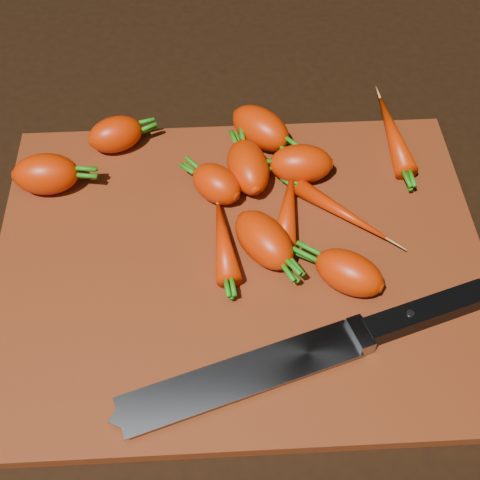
{
  "coord_description": "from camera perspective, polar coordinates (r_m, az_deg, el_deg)",
  "views": [
    {
      "loc": [
        -0.02,
        -0.41,
        0.56
      ],
      "look_at": [
        0.0,
        0.01,
        0.03
      ],
      "focal_mm": 50.0,
      "sensor_mm": 36.0,
      "label": 1
    }
  ],
  "objects": [
    {
      "name": "carrot_9",
      "position": [
        0.68,
        -1.43,
        -0.09
      ],
      "size": [
        0.03,
        0.1,
        0.03
      ],
      "primitive_type": "ellipsoid",
      "rotation": [
        0.0,
        0.0,
        1.65
      ],
      "color": "red",
      "rests_on": "cutting_board"
    },
    {
      "name": "carrot_4",
      "position": [
        0.74,
        5.22,
        6.48
      ],
      "size": [
        0.07,
        0.05,
        0.04
      ],
      "primitive_type": "ellipsoid",
      "rotation": [
        0.0,
        0.0,
        3.09
      ],
      "color": "red",
      "rests_on": "cutting_board"
    },
    {
      "name": "cutting_board",
      "position": [
        0.68,
        0.04,
        -1.9
      ],
      "size": [
        0.5,
        0.4,
        0.01
      ],
      "primitive_type": "cube",
      "color": "#5F2711",
      "rests_on": "ground"
    },
    {
      "name": "carrot_3",
      "position": [
        0.73,
        0.68,
        6.25
      ],
      "size": [
        0.06,
        0.08,
        0.04
      ],
      "primitive_type": "ellipsoid",
      "rotation": [
        0.0,
        0.0,
        1.75
      ],
      "color": "red",
      "rests_on": "cutting_board"
    },
    {
      "name": "carrot_1",
      "position": [
        0.72,
        -2.02,
        4.81
      ],
      "size": [
        0.07,
        0.07,
        0.04
      ],
      "primitive_type": "ellipsoid",
      "rotation": [
        0.0,
        0.0,
        2.38
      ],
      "color": "red",
      "rests_on": "cutting_board"
    },
    {
      "name": "ground",
      "position": [
        0.69,
        0.04,
        -2.44
      ],
      "size": [
        2.0,
        2.0,
        0.01
      ],
      "primitive_type": "cube",
      "color": "black"
    },
    {
      "name": "carrot_10",
      "position": [
        0.71,
        4.12,
        2.71
      ],
      "size": [
        0.04,
        0.1,
        0.03
      ],
      "primitive_type": "ellipsoid",
      "rotation": [
        0.0,
        0.0,
        1.38
      ],
      "color": "red",
      "rests_on": "cutting_board"
    },
    {
      "name": "carrot_2",
      "position": [
        0.78,
        1.77,
        9.54
      ],
      "size": [
        0.09,
        0.09,
        0.04
      ],
      "primitive_type": "ellipsoid",
      "rotation": [
        0.0,
        0.0,
        -0.8
      ],
      "color": "red",
      "rests_on": "cutting_board"
    },
    {
      "name": "carrot_7",
      "position": [
        0.81,
        12.92,
        8.84
      ],
      "size": [
        0.03,
        0.13,
        0.03
      ],
      "primitive_type": "ellipsoid",
      "rotation": [
        0.0,
        0.0,
        1.62
      ],
      "color": "red",
      "rests_on": "cutting_board"
    },
    {
      "name": "carrot_8",
      "position": [
        0.71,
        8.62,
        2.41
      ],
      "size": [
        0.09,
        0.09,
        0.02
      ],
      "primitive_type": "ellipsoid",
      "rotation": [
        0.0,
        0.0,
        -0.75
      ],
      "color": "red",
      "rests_on": "cutting_board"
    },
    {
      "name": "carrot_6",
      "position": [
        0.65,
        9.29,
        -2.77
      ],
      "size": [
        0.08,
        0.07,
        0.04
      ],
      "primitive_type": "ellipsoid",
      "rotation": [
        0.0,
        0.0,
        2.55
      ],
      "color": "red",
      "rests_on": "cutting_board"
    },
    {
      "name": "carrot_0",
      "position": [
        0.76,
        -16.23,
        5.42
      ],
      "size": [
        0.07,
        0.05,
        0.05
      ],
      "primitive_type": "ellipsoid",
      "rotation": [
        0.0,
        0.0,
        0.02
      ],
      "color": "red",
      "rests_on": "cutting_board"
    },
    {
      "name": "knife",
      "position": [
        0.6,
        2.07,
        -10.91
      ],
      "size": [
        0.35,
        0.14,
        0.02
      ],
      "rotation": [
        0.0,
        0.0,
        0.31
      ],
      "color": "gray",
      "rests_on": "cutting_board"
    },
    {
      "name": "carrot_11",
      "position": [
        0.67,
        2.06,
        0.02
      ],
      "size": [
        0.08,
        0.09,
        0.04
      ],
      "primitive_type": "ellipsoid",
      "rotation": [
        0.0,
        0.0,
        5.28
      ],
      "color": "red",
      "rests_on": "cutting_board"
    },
    {
      "name": "carrot_5",
      "position": [
        0.79,
        -10.56,
        8.85
      ],
      "size": [
        0.07,
        0.06,
        0.04
      ],
      "primitive_type": "ellipsoid",
      "rotation": [
        0.0,
        0.0,
        0.36
      ],
      "color": "red",
      "rests_on": "cutting_board"
    }
  ]
}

